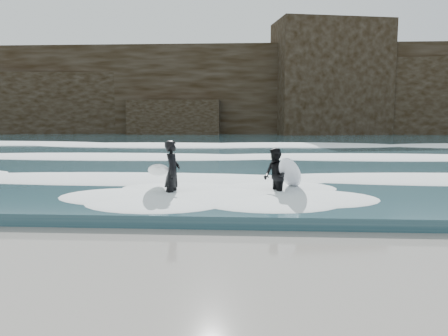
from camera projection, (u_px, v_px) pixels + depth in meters
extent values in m
plane|color=#7E5B4B|center=(231.00, 284.00, 6.47)|extent=(120.00, 120.00, 0.00)
cube|color=#284B55|center=(247.00, 143.00, 35.18)|extent=(90.00, 52.00, 0.30)
cube|color=black|center=(248.00, 93.00, 51.42)|extent=(70.00, 9.00, 10.00)
ellipsoid|color=white|center=(242.00, 174.00, 15.33)|extent=(60.00, 3.20, 0.20)
ellipsoid|color=white|center=(245.00, 155.00, 22.26)|extent=(60.00, 4.00, 0.24)
ellipsoid|color=white|center=(246.00, 143.00, 31.18)|extent=(60.00, 4.80, 0.30)
imported|color=black|center=(173.00, 172.00, 12.24)|extent=(0.49, 0.68, 1.77)
ellipsoid|color=white|center=(159.00, 171.00, 12.31)|extent=(1.02, 2.29, 0.72)
imported|color=black|center=(275.00, 176.00, 12.31)|extent=(0.86, 0.94, 1.56)
ellipsoid|color=white|center=(290.00, 174.00, 12.28)|extent=(0.99, 2.08, 1.19)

